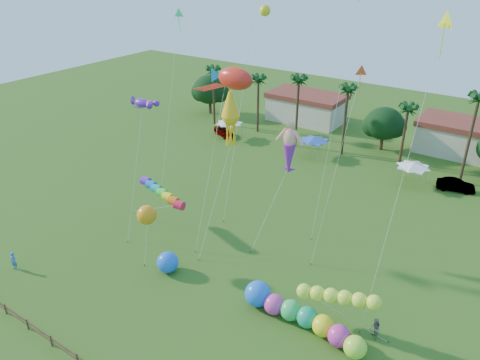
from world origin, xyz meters
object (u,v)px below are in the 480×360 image
Objects in this scene: blue_ball at (168,262)px; caterpillar_inflatable at (299,315)px; car_a at (224,131)px; spectator_b at (375,329)px; car_b at (456,185)px; spectator_a at (13,261)px.

caterpillar_inflatable is at bearing 3.65° from blue_ball.
blue_ball is at bearing -128.24° from car_a.
caterpillar_inflatable is at bearing -109.68° from spectator_b.
car_b is 36.55m from blue_ball.
spectator_b is at bearing 23.14° from caterpillar_inflatable.
car_b is 2.41× the size of spectator_b.
spectator_b is 5.81m from caterpillar_inflatable.
car_b is at bearing 84.25° from caterpillar_inflatable.
caterpillar_inflatable is (-4.98, -30.99, 0.20)m from car_b.
spectator_b is at bearing -104.99° from car_a.
spectator_b reaches higher than spectator_a.
blue_ball is at bearing 135.90° from car_b.
spectator_a is 0.17× the size of caterpillar_inflatable.
car_b is (34.33, 1.08, 0.01)m from car_a.
car_a is at bearing 89.14° from spectator_a.
spectator_b reaches higher than car_b.
car_a is 38.82m from spectator_a.
blue_ball is (-18.48, -2.80, 0.09)m from spectator_b.
blue_ball is (-13.01, -0.83, 0.08)m from caterpillar_inflatable.
spectator_b is at bearing 166.34° from car_b.
blue_ball is at bearing -172.98° from caterpillar_inflatable.
car_b is at bearing -64.44° from car_a.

